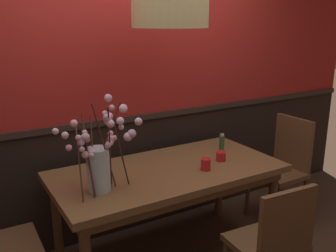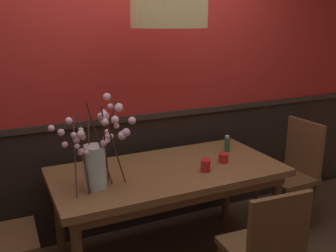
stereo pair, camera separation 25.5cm
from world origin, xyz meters
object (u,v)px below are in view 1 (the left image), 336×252
object	(u,v)px
condiment_bottle	(222,142)
chair_far_side_left	(96,170)
chair_far_side_right	(146,158)
candle_holder_nearer_edge	(206,164)
candle_holder_nearer_center	(221,156)
pendant_lamp	(170,8)
chair_head_east_end	(284,164)
dining_table	(168,179)
chair_near_side_right	(273,240)
vase_with_blossoms	(100,159)

from	to	relation	value
condiment_bottle	chair_far_side_left	bearing A→B (deg)	142.10
chair_far_side_right	candle_holder_nearer_edge	world-z (taller)	chair_far_side_right
candle_holder_nearer_center	pendant_lamp	xyz separation A→B (m)	(-0.47, 0.01, 1.13)
chair_head_east_end	candle_holder_nearer_edge	world-z (taller)	chair_head_east_end
chair_head_east_end	pendant_lamp	distance (m)	1.90
chair_far_side_right	candle_holder_nearer_center	xyz separation A→B (m)	(0.20, -0.93, 0.28)
dining_table	chair_head_east_end	world-z (taller)	chair_head_east_end
chair_near_side_right	vase_with_blossoms	world-z (taller)	vase_with_blossoms
vase_with_blossoms	candle_holder_nearer_edge	xyz separation A→B (m)	(0.80, -0.07, -0.17)
chair_head_east_end	condiment_bottle	bearing A→B (deg)	169.01
candle_holder_nearer_center	pendant_lamp	distance (m)	1.22
vase_with_blossoms	chair_far_side_left	bearing A→B (deg)	72.46
dining_table	condiment_bottle	distance (m)	0.66
vase_with_blossoms	dining_table	bearing A→B (deg)	9.98
chair_near_side_right	chair_head_east_end	distance (m)	1.30
candle_holder_nearer_center	pendant_lamp	bearing A→B (deg)	178.98
chair_head_east_end	chair_far_side_right	xyz separation A→B (m)	(-1.03, 0.85, -0.02)
vase_with_blossoms	condiment_bottle	world-z (taller)	vase_with_blossoms
dining_table	chair_head_east_end	size ratio (longest dim) A/B	1.78
candle_holder_nearer_center	candle_holder_nearer_edge	xyz separation A→B (m)	(-0.22, -0.10, 0.01)
chair_far_side_right	candle_holder_nearer_edge	distance (m)	1.07
chair_near_side_right	chair_far_side_right	distance (m)	1.69
pendant_lamp	dining_table	bearing A→B (deg)	70.97
chair_far_side_right	condiment_bottle	bearing A→B (deg)	-62.65
chair_head_east_end	pendant_lamp	bearing A→B (deg)	-176.91
dining_table	vase_with_blossoms	distance (m)	0.66
dining_table	chair_near_side_right	size ratio (longest dim) A/B	1.95
dining_table	condiment_bottle	xyz separation A→B (m)	(0.62, 0.14, 0.16)
chair_head_east_end	vase_with_blossoms	world-z (taller)	vase_with_blossoms
chair_far_side_right	chair_far_side_left	bearing A→B (deg)	-177.54
vase_with_blossoms	chair_near_side_right	bearing A→B (deg)	-40.41
candle_holder_nearer_center	condiment_bottle	bearing A→B (deg)	50.23
vase_with_blossoms	condiment_bottle	bearing A→B (deg)	11.17
chair_head_east_end	condiment_bottle	distance (m)	0.73
chair_far_side_left	dining_table	bearing A→B (deg)	-71.70
candle_holder_nearer_edge	condiment_bottle	world-z (taller)	condiment_bottle
chair_head_east_end	condiment_bottle	size ratio (longest dim) A/B	6.87
chair_near_side_right	condiment_bottle	xyz separation A→B (m)	(0.34, 0.97, 0.32)
candle_holder_nearer_center	condiment_bottle	world-z (taller)	condiment_bottle
chair_far_side_right	condiment_bottle	size ratio (longest dim) A/B	6.56
chair_far_side_left	pendant_lamp	xyz separation A→B (m)	(0.26, -0.90, 1.42)
chair_far_side_right	candle_holder_nearer_center	size ratio (longest dim) A/B	11.44
chair_near_side_right	chair_head_east_end	size ratio (longest dim) A/B	0.91
candle_holder_nearer_edge	condiment_bottle	size ratio (longest dim) A/B	0.66
chair_far_side_right	dining_table	bearing A→B (deg)	-106.19
chair_near_side_right	pendant_lamp	xyz separation A→B (m)	(-0.30, 0.77, 1.42)
condiment_bottle	candle_holder_nearer_edge	bearing A→B (deg)	-142.42
dining_table	condiment_bottle	size ratio (longest dim) A/B	12.21
chair_near_side_right	dining_table	bearing A→B (deg)	108.81
dining_table	candle_holder_nearer_edge	size ratio (longest dim) A/B	18.61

